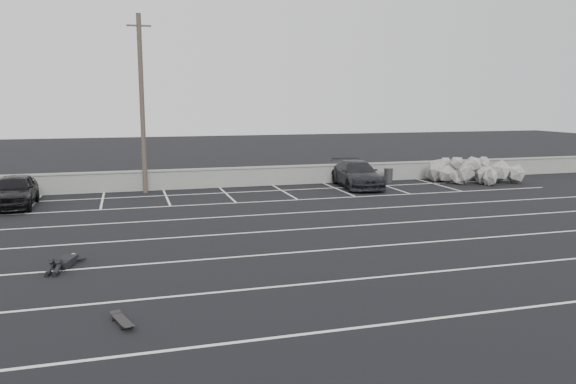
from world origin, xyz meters
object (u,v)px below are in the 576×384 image
object	(u,v)px
car_right	(357,174)
skateboard	(122,321)
trash_bin	(388,176)
car_left	(14,191)
person	(67,258)
utility_pole	(142,104)
riprap_pile	(473,174)

from	to	relation	value
car_right	skateboard	size ratio (longest dim) A/B	5.46
car_right	trash_bin	world-z (taller)	car_right
car_left	car_right	xyz separation A→B (m)	(16.96, 1.22, -0.02)
car_right	trash_bin	bearing A→B (deg)	28.68
person	skateboard	distance (m)	5.21
utility_pole	person	world-z (taller)	utility_pole
trash_bin	skateboard	distance (m)	22.83
skateboard	car_right	bearing A→B (deg)	35.04
car_left	riprap_pile	bearing A→B (deg)	1.27
car_right	trash_bin	distance (m)	2.62
trash_bin	person	distance (m)	20.49
trash_bin	skateboard	size ratio (longest dim) A/B	0.91
car_left	utility_pole	xyz separation A→B (m)	(5.74, 2.44, 3.79)
utility_pole	trash_bin	world-z (taller)	utility_pole
car_left	car_right	bearing A→B (deg)	3.18
utility_pole	riprap_pile	bearing A→B (deg)	-4.73
trash_bin	riprap_pile	world-z (taller)	riprap_pile
car_right	riprap_pile	size ratio (longest dim) A/B	0.95
person	trash_bin	bearing A→B (deg)	54.27
utility_pole	riprap_pile	size ratio (longest dim) A/B	1.72
utility_pole	person	size ratio (longest dim) A/B	3.78
car_right	person	size ratio (longest dim) A/B	2.08
person	car_left	bearing A→B (deg)	123.67
trash_bin	riprap_pile	size ratio (longest dim) A/B	0.16
car_left	riprap_pile	xyz separation A→B (m)	(24.07, 0.92, -0.20)
skateboard	person	bearing A→B (deg)	89.12
riprap_pile	person	xyz separation A→B (m)	(-20.98, -11.15, -0.31)
car_left	trash_bin	distance (m)	19.50
person	car_right	bearing A→B (deg)	56.37
person	skateboard	xyz separation A→B (m)	(1.53, -4.97, -0.14)
car_left	trash_bin	bearing A→B (deg)	5.64
skateboard	car_left	bearing A→B (deg)	88.90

